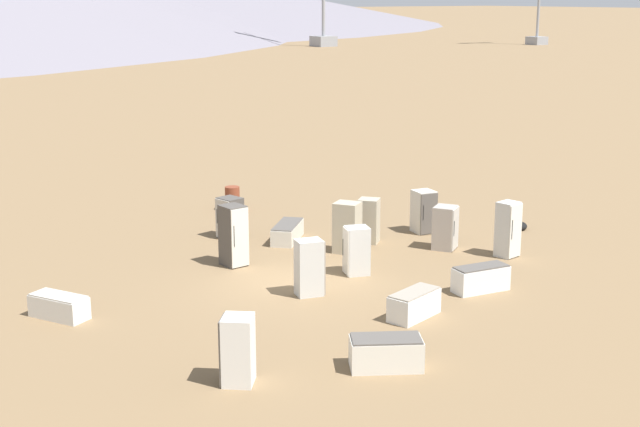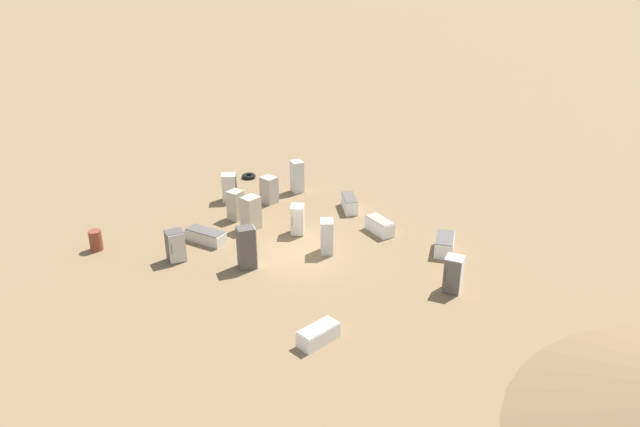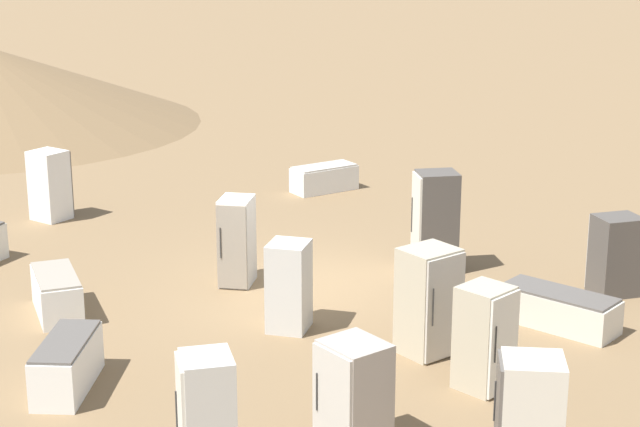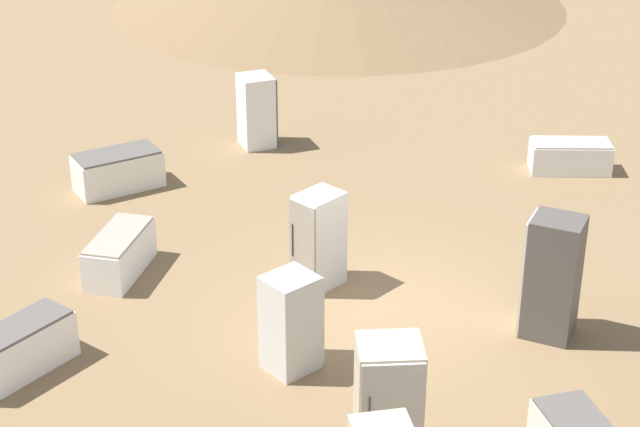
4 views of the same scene
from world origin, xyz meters
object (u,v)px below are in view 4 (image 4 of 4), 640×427
object	(u,v)px
discarded_fridge_8	(118,170)
discarded_fridge_10	(570,156)
discarded_fridge_6	(19,350)
discarded_fridge_13	(318,240)
discarded_fridge_1	(291,323)
discarded_fridge_11	(552,277)
discarded_fridge_14	(388,403)
discarded_fridge_7	(257,111)
discarded_fridge_9	(120,254)

from	to	relation	value
discarded_fridge_8	discarded_fridge_10	size ratio (longest dim) A/B	1.06
discarded_fridge_6	discarded_fridge_13	xyz separation A→B (m)	(4.16, -2.43, 0.43)
discarded_fridge_1	discarded_fridge_10	size ratio (longest dim) A/B	0.86
discarded_fridge_1	discarded_fridge_13	size ratio (longest dim) A/B	0.91
discarded_fridge_1	discarded_fridge_11	bearing A→B (deg)	62.05
discarded_fridge_10	discarded_fridge_13	world-z (taller)	discarded_fridge_13
discarded_fridge_13	discarded_fridge_14	xyz separation A→B (m)	(-3.35, -2.84, 0.03)
discarded_fridge_7	discarded_fridge_14	bearing A→B (deg)	-9.46
discarded_fridge_13	discarded_fridge_9	bearing A→B (deg)	37.13
discarded_fridge_10	discarded_fridge_14	size ratio (longest dim) A/B	1.02
discarded_fridge_6	discarded_fridge_13	world-z (taller)	discarded_fridge_13
discarded_fridge_6	discarded_fridge_14	size ratio (longest dim) A/B	1.02
discarded_fridge_9	discarded_fridge_14	xyz separation A→B (m)	(-2.11, -5.84, 0.47)
discarded_fridge_8	discarded_fridge_6	bearing A→B (deg)	146.43
discarded_fridge_14	discarded_fridge_9	bearing A→B (deg)	-52.57
discarded_fridge_1	discarded_fridge_6	bearing A→B (deg)	-129.09
discarded_fridge_6	discarded_fridge_14	world-z (taller)	discarded_fridge_14
discarded_fridge_7	discarded_fridge_13	xyz separation A→B (m)	(-4.48, -3.95, 0.04)
discarded_fridge_6	discarded_fridge_7	size ratio (longest dim) A/B	1.12
discarded_fridge_9	discarded_fridge_10	world-z (taller)	discarded_fridge_9
discarded_fridge_9	discarded_fridge_11	distance (m)	6.87
discarded_fridge_11	discarded_fridge_14	size ratio (longest dim) A/B	1.14
discarded_fridge_6	discarded_fridge_7	distance (m)	8.78
discarded_fridge_6	discarded_fridge_9	world-z (taller)	discarded_fridge_6
discarded_fridge_1	discarded_fridge_8	distance (m)	6.93
discarded_fridge_6	discarded_fridge_10	size ratio (longest dim) A/B	1.00
discarded_fridge_7	discarded_fridge_9	size ratio (longest dim) A/B	0.90
discarded_fridge_1	discarded_fridge_13	world-z (taller)	discarded_fridge_13
discarded_fridge_13	discarded_fridge_14	distance (m)	4.40
discarded_fridge_8	discarded_fridge_14	xyz separation A→B (m)	(-4.72, -7.96, 0.47)
discarded_fridge_8	discarded_fridge_14	distance (m)	9.27
discarded_fridge_6	discarded_fridge_14	distance (m)	5.35
discarded_fridge_6	discarded_fridge_11	bearing A→B (deg)	-135.13
discarded_fridge_6	discarded_fridge_1	bearing A→B (deg)	-140.74
discarded_fridge_6	discarded_fridge_10	bearing A→B (deg)	-105.36
discarded_fridge_7	discarded_fridge_13	distance (m)	5.97
discarded_fridge_7	discarded_fridge_10	distance (m)	6.39
discarded_fridge_6	discarded_fridge_14	xyz separation A→B (m)	(0.81, -5.27, 0.46)
discarded_fridge_11	discarded_fridge_13	xyz separation A→B (m)	(-0.37, 3.65, -0.15)
discarded_fridge_6	discarded_fridge_11	xyz separation A→B (m)	(4.53, -6.08, 0.58)
discarded_fridge_13	discarded_fridge_1	bearing A→B (deg)	124.61
discarded_fridge_1	discarded_fridge_14	distance (m)	2.34
discarded_fridge_1	discarded_fridge_14	size ratio (longest dim) A/B	0.88
discarded_fridge_9	discarded_fridge_7	bearing A→B (deg)	-96.47
discarded_fridge_8	discarded_fridge_14	world-z (taller)	discarded_fridge_14
discarded_fridge_6	discarded_fridge_8	size ratio (longest dim) A/B	0.94
discarded_fridge_1	discarded_fridge_9	world-z (taller)	discarded_fridge_1
discarded_fridge_7	discarded_fridge_10	bearing A→B (deg)	56.55
discarded_fridge_9	discarded_fridge_8	bearing A→B (deg)	-66.77
discarded_fridge_11	discarded_fridge_13	bearing A→B (deg)	91.58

